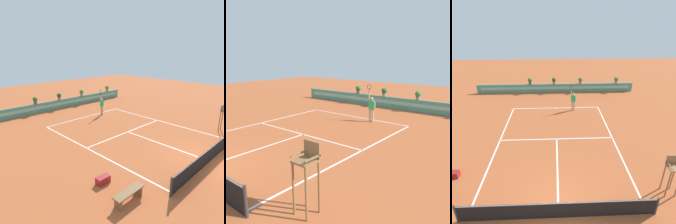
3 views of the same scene
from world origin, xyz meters
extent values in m
plane|color=#B2562D|center=(0.00, 6.00, 0.00)|extent=(60.00, 60.00, 0.00)
cube|color=white|center=(0.00, 11.89, 0.00)|extent=(8.22, 0.10, 0.01)
cube|color=white|center=(0.00, 6.40, 0.00)|extent=(8.22, 0.10, 0.01)
cube|color=white|center=(0.00, 3.20, 0.00)|extent=(0.10, 6.40, 0.01)
cube|color=white|center=(-4.11, 5.95, 0.00)|extent=(0.10, 11.89, 0.01)
cube|color=white|center=(4.11, 5.95, 0.00)|extent=(0.10, 11.89, 0.01)
cube|color=white|center=(0.00, 11.79, 0.00)|extent=(0.10, 0.20, 0.01)
cylinder|color=#333333|center=(-4.41, 0.00, 0.50)|extent=(0.10, 0.10, 1.00)
cube|color=black|center=(0.00, 0.00, 0.47)|extent=(8.82, 0.02, 0.95)
cube|color=white|center=(0.00, 0.00, 0.92)|extent=(8.82, 0.03, 0.06)
cube|color=#4C8E7A|center=(0.00, 16.39, 0.50)|extent=(18.00, 0.20, 1.00)
cube|color=#7ABCA8|center=(0.00, 16.29, 0.55)|extent=(17.10, 0.01, 0.28)
cylinder|color=olive|center=(5.34, 1.46, 0.80)|extent=(0.07, 0.07, 1.60)
cylinder|color=olive|center=(5.85, 1.46, 0.80)|extent=(0.07, 0.07, 1.60)
cube|color=olive|center=(5.60, 1.47, 1.90)|extent=(0.60, 0.06, 0.48)
cube|color=brown|center=(-6.57, 1.10, 0.23)|extent=(0.08, 0.40, 0.45)
cube|color=brown|center=(-5.29, 1.10, 0.23)|extent=(0.08, 0.40, 0.45)
cube|color=brown|center=(-5.93, 1.10, 0.48)|extent=(1.60, 0.44, 0.06)
cube|color=maroon|center=(-5.87, 2.82, 0.18)|extent=(0.71, 0.39, 0.36)
cylinder|color=tan|center=(1.71, 11.35, 0.45)|extent=(0.14, 0.14, 0.90)
cylinder|color=tan|center=(1.52, 11.30, 0.45)|extent=(0.14, 0.14, 0.90)
cube|color=#28B266|center=(1.62, 11.32, 1.20)|extent=(0.41, 0.31, 0.60)
sphere|color=tan|center=(1.62, 11.32, 1.63)|extent=(0.22, 0.22, 0.22)
cylinder|color=tan|center=(1.43, 11.27, 1.75)|extent=(0.09, 0.09, 0.55)
cylinder|color=black|center=(1.43, 11.27, 2.17)|extent=(0.04, 0.04, 0.24)
torus|color=#262626|center=(1.43, 11.27, 2.43)|extent=(0.31, 0.12, 0.31)
cylinder|color=tan|center=(1.83, 11.39, 1.15)|extent=(0.09, 0.09, 0.50)
sphere|color=#CCE033|center=(-1.24, 7.48, 0.03)|extent=(0.07, 0.07, 0.07)
sphere|color=#CCE033|center=(-0.78, 6.59, 0.03)|extent=(0.07, 0.07, 0.07)
cylinder|color=#514C47|center=(-2.91, 16.39, 1.14)|extent=(0.32, 0.32, 0.28)
sphere|color=#2D6B28|center=(-2.91, 16.39, 1.48)|extent=(0.48, 0.48, 0.48)
cylinder|color=gray|center=(2.87, 16.39, 1.14)|extent=(0.32, 0.32, 0.28)
sphere|color=#387F33|center=(2.87, 16.39, 1.48)|extent=(0.48, 0.48, 0.48)
cylinder|color=gray|center=(7.05, 16.39, 1.14)|extent=(0.32, 0.32, 0.28)
sphere|color=#387F33|center=(7.05, 16.39, 1.48)|extent=(0.48, 0.48, 0.48)
cylinder|color=gray|center=(-0.17, 16.39, 1.14)|extent=(0.32, 0.32, 0.28)
sphere|color=#235B23|center=(-0.17, 16.39, 1.48)|extent=(0.48, 0.48, 0.48)
camera|label=1|loc=(-11.64, -3.74, 6.18)|focal=33.30mm
camera|label=2|loc=(10.38, -3.35, 4.48)|focal=40.59mm
camera|label=3|loc=(-0.03, -6.17, 8.25)|focal=32.59mm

